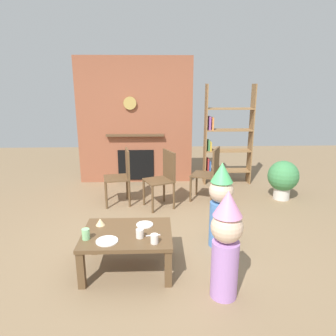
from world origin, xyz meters
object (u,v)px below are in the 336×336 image
(child_in_pink, at_px, (221,203))
(dining_chair_middle, at_px, (164,176))
(paper_plate_front, at_px, (107,241))
(child_with_cone_hat, at_px, (226,243))
(coffee_table, at_px, (127,238))
(potted_plant_tall, at_px, (283,178))
(dining_chair_left, at_px, (122,173))
(bookshelf, at_px, (225,138))
(paper_plate_rear, at_px, (145,225))
(birthday_cake_slice, at_px, (100,222))
(paper_cup_near_left, at_px, (140,233))
(paper_cup_center, at_px, (86,234))
(dining_chair_right, at_px, (210,171))
(paper_cup_near_right, at_px, (154,239))

(child_in_pink, bearing_deg, dining_chair_middle, -86.21)
(paper_plate_front, height_order, child_with_cone_hat, child_with_cone_hat)
(coffee_table, height_order, potted_plant_tall, potted_plant_tall)
(child_in_pink, xyz_separation_m, dining_chair_left, (-1.31, 1.41, -0.04))
(bookshelf, xyz_separation_m, potted_plant_tall, (0.81, -0.92, -0.51))
(paper_plate_rear, xyz_separation_m, dining_chair_left, (-0.43, 1.71, 0.08))
(child_in_pink, bearing_deg, child_with_cone_hat, 58.37)
(coffee_table, height_order, paper_plate_rear, paper_plate_rear)
(child_with_cone_hat, height_order, potted_plant_tall, child_with_cone_hat)
(paper_plate_rear, distance_m, child_with_cone_hat, 0.99)
(bookshelf, height_order, potted_plant_tall, bookshelf)
(child_in_pink, height_order, potted_plant_tall, child_in_pink)
(dining_chair_middle, distance_m, potted_plant_tall, 2.03)
(bookshelf, relative_size, birthday_cake_slice, 19.00)
(dining_chair_left, bearing_deg, dining_chair_middle, 156.79)
(paper_cup_near_left, bearing_deg, coffee_table, 140.22)
(dining_chair_middle, bearing_deg, coffee_table, 52.45)
(coffee_table, xyz_separation_m, dining_chair_middle, (0.42, 1.72, 0.16))
(bookshelf, relative_size, paper_cup_center, 17.50)
(paper_plate_rear, bearing_deg, coffee_table, -137.55)
(coffee_table, bearing_deg, paper_plate_rear, 42.45)
(child_in_pink, distance_m, potted_plant_tall, 2.05)
(child_with_cone_hat, relative_size, child_in_pink, 0.99)
(paper_cup_near_left, height_order, dining_chair_right, dining_chair_right)
(birthday_cake_slice, bearing_deg, paper_cup_center, -105.68)
(paper_plate_front, height_order, paper_plate_rear, same)
(paper_plate_front, bearing_deg, dining_chair_middle, 72.60)
(birthday_cake_slice, height_order, potted_plant_tall, potted_plant_tall)
(bookshelf, distance_m, paper_cup_near_right, 3.43)
(coffee_table, bearing_deg, bookshelf, 60.71)
(paper_plate_rear, bearing_deg, dining_chair_right, 60.50)
(dining_chair_left, bearing_deg, paper_cup_center, 75.03)
(bookshelf, xyz_separation_m, paper_cup_near_right, (-1.34, -3.13, -0.42))
(paper_cup_near_left, distance_m, paper_cup_near_right, 0.19)
(potted_plant_tall, bearing_deg, child_in_pink, -132.05)
(paper_cup_near_right, xyz_separation_m, dining_chair_left, (-0.53, 2.10, 0.04))
(paper_cup_center, xyz_separation_m, paper_plate_front, (0.21, -0.06, -0.05))
(coffee_table, distance_m, birthday_cake_slice, 0.37)
(potted_plant_tall, bearing_deg, paper_plate_front, -140.39)
(coffee_table, height_order, dining_chair_middle, dining_chair_middle)
(child_with_cone_hat, xyz_separation_m, dining_chair_left, (-1.17, 2.34, -0.04))
(paper_cup_near_right, height_order, child_in_pink, child_in_pink)
(paper_cup_near_left, xyz_separation_m, potted_plant_tall, (2.29, 2.09, -0.09))
(child_with_cone_hat, distance_m, dining_chair_left, 2.62)
(dining_chair_right, bearing_deg, paper_cup_near_right, 90.56)
(coffee_table, relative_size, paper_plate_front, 4.26)
(bookshelf, xyz_separation_m, paper_plate_front, (-1.80, -3.08, -0.46))
(paper_plate_front, distance_m, dining_chair_middle, 2.00)
(child_in_pink, bearing_deg, potted_plant_tall, -155.25)
(coffee_table, bearing_deg, dining_chair_left, 97.55)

